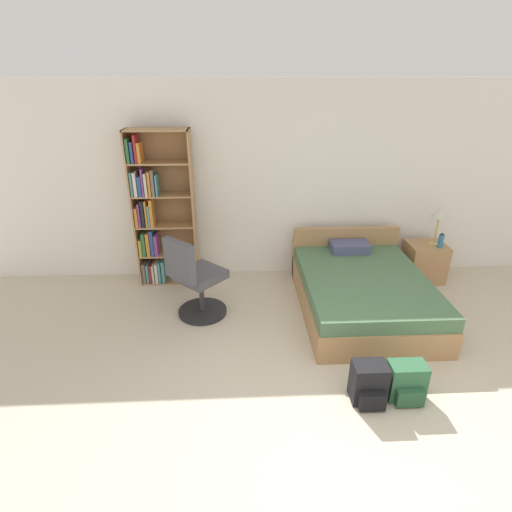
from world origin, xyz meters
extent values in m
plane|color=beige|center=(0.00, 0.00, 0.00)|extent=(14.00, 14.00, 0.00)
cube|color=white|center=(0.00, 3.23, 1.30)|extent=(9.00, 0.06, 2.60)
cube|color=#AD7F51|center=(-2.18, 2.98, 1.02)|extent=(0.02, 0.30, 2.04)
cube|color=#AD7F51|center=(-1.42, 2.98, 1.02)|extent=(0.02, 0.30, 2.04)
cube|color=#936C45|center=(-1.80, 3.12, 1.02)|extent=(0.78, 0.01, 2.04)
cube|color=#AD7F51|center=(-1.80, 2.98, 0.01)|extent=(0.74, 0.28, 0.02)
cube|color=#665B51|center=(-2.14, 2.94, 0.16)|extent=(0.04, 0.19, 0.29)
cube|color=teal|center=(-2.09, 2.96, 0.16)|extent=(0.03, 0.23, 0.27)
cube|color=maroon|center=(-2.05, 2.96, 0.15)|extent=(0.03, 0.23, 0.26)
cube|color=beige|center=(-2.02, 2.95, 0.15)|extent=(0.03, 0.22, 0.26)
cube|color=beige|center=(-1.97, 2.96, 0.16)|extent=(0.04, 0.24, 0.28)
cube|color=teal|center=(-1.93, 2.95, 0.17)|extent=(0.03, 0.22, 0.30)
cube|color=teal|center=(-1.88, 2.94, 0.18)|extent=(0.04, 0.19, 0.31)
cube|color=#AD7F51|center=(-1.80, 2.98, 0.42)|extent=(0.74, 0.28, 0.02)
cube|color=gold|center=(-2.14, 2.93, 0.54)|extent=(0.04, 0.19, 0.23)
cube|color=#2D6638|center=(-2.09, 2.95, 0.59)|extent=(0.04, 0.22, 0.32)
cube|color=orange|center=(-2.04, 2.93, 0.59)|extent=(0.04, 0.17, 0.32)
cube|color=navy|center=(-1.98, 2.93, 0.60)|extent=(0.04, 0.17, 0.35)
cube|color=#7A387F|center=(-1.94, 2.93, 0.57)|extent=(0.04, 0.19, 0.29)
cube|color=#AD7F51|center=(-1.80, 2.98, 0.83)|extent=(0.74, 0.28, 0.02)
cube|color=orange|center=(-2.14, 2.94, 0.96)|extent=(0.04, 0.21, 0.26)
cube|color=#7A387F|center=(-2.10, 2.95, 0.99)|extent=(0.03, 0.23, 0.31)
cube|color=black|center=(-2.06, 2.93, 1.01)|extent=(0.04, 0.19, 0.35)
cube|color=orange|center=(-2.01, 2.93, 1.01)|extent=(0.02, 0.19, 0.35)
cube|color=teal|center=(-1.98, 2.93, 0.98)|extent=(0.03, 0.19, 0.29)
cube|color=orange|center=(-1.95, 2.93, 1.02)|extent=(0.04, 0.19, 0.36)
cube|color=#AD7F51|center=(-1.80, 2.98, 1.23)|extent=(0.74, 0.28, 0.02)
cube|color=teal|center=(-2.15, 2.94, 1.39)|extent=(0.02, 0.19, 0.30)
cube|color=beige|center=(-2.10, 2.93, 1.39)|extent=(0.04, 0.17, 0.30)
cube|color=navy|center=(-2.05, 2.94, 1.37)|extent=(0.04, 0.20, 0.25)
cube|color=#7A387F|center=(-2.01, 2.93, 1.42)|extent=(0.02, 0.19, 0.35)
cube|color=beige|center=(-1.98, 2.94, 1.39)|extent=(0.03, 0.20, 0.28)
cube|color=orange|center=(-1.93, 2.92, 1.40)|extent=(0.03, 0.16, 0.30)
cube|color=#665B51|center=(-1.89, 2.93, 1.41)|extent=(0.04, 0.17, 0.33)
cube|color=teal|center=(-1.85, 2.93, 1.38)|extent=(0.02, 0.18, 0.27)
cube|color=#AD7F51|center=(-1.80, 2.98, 1.64)|extent=(0.74, 0.28, 0.02)
cube|color=#2D6638|center=(-2.14, 2.93, 1.80)|extent=(0.04, 0.17, 0.29)
cube|color=navy|center=(-2.09, 2.94, 1.78)|extent=(0.03, 0.20, 0.25)
cube|color=maroon|center=(-2.05, 2.95, 1.82)|extent=(0.03, 0.23, 0.33)
cube|color=orange|center=(-2.01, 2.94, 1.77)|extent=(0.03, 0.21, 0.24)
cube|color=#AD7F51|center=(-1.80, 2.98, 2.03)|extent=(0.78, 0.30, 0.02)
cube|color=#AD7F51|center=(0.63, 2.08, 0.16)|extent=(1.44, 1.93, 0.32)
cube|color=#4C704C|center=(0.63, 2.08, 0.40)|extent=(1.41, 1.89, 0.16)
cube|color=#AD7F51|center=(0.63, 3.01, 0.36)|extent=(1.44, 0.08, 0.73)
cube|color=#4C5175|center=(0.63, 2.80, 0.54)|extent=(0.50, 0.30, 0.12)
cylinder|color=#232326|center=(-1.30, 2.13, 0.02)|extent=(0.58, 0.58, 0.04)
cylinder|color=#333338|center=(-1.30, 2.13, 0.25)|extent=(0.06, 0.06, 0.43)
cube|color=#4C4C51|center=(-1.30, 2.13, 0.52)|extent=(0.68, 0.68, 0.10)
cube|color=#4C4C51|center=(-1.49, 1.93, 0.80)|extent=(0.38, 0.36, 0.46)
cube|color=#AD7F51|center=(1.72, 2.87, 0.26)|extent=(0.50, 0.44, 0.53)
sphere|color=tan|center=(1.72, 2.63, 0.37)|extent=(0.02, 0.02, 0.02)
cylinder|color=tan|center=(1.79, 2.84, 0.54)|extent=(0.13, 0.13, 0.02)
cylinder|color=tan|center=(1.79, 2.84, 0.73)|extent=(0.02, 0.02, 0.38)
cone|color=beige|center=(1.79, 2.84, 1.00)|extent=(0.22, 0.22, 0.16)
cylinder|color=teal|center=(1.83, 2.75, 0.61)|extent=(0.07, 0.07, 0.18)
cylinder|color=#2D2D33|center=(1.83, 2.75, 0.71)|extent=(0.04, 0.04, 0.02)
cube|color=#2D603D|center=(0.61, 0.67, 0.18)|extent=(0.32, 0.19, 0.35)
cube|color=#275234|center=(0.61, 0.54, 0.10)|extent=(0.25, 0.07, 0.16)
cube|color=black|center=(0.26, 0.66, 0.19)|extent=(0.30, 0.21, 0.38)
cube|color=black|center=(0.26, 0.52, 0.10)|extent=(0.22, 0.07, 0.17)
camera|label=1|loc=(-0.85, -1.99, 2.66)|focal=28.00mm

